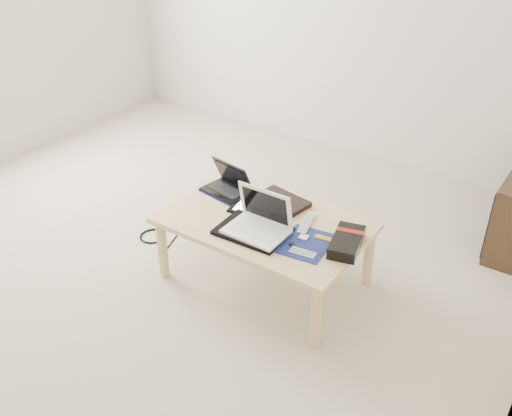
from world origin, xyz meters
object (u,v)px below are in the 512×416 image
Objects in this scene: coffee_table at (265,228)px; gpu_box at (347,242)px; netbook at (228,186)px; white_laptop at (259,222)px.

gpu_box is at bearing 3.04° from coffee_table.
netbook is (-0.36, 0.14, 0.09)m from coffee_table.
coffee_table is 3.68× the size of netbook.
white_laptop reaches higher than gpu_box.
white_laptop reaches higher than netbook.
netbook reaches higher than gpu_box.
white_laptop is (0.40, -0.26, 0.03)m from netbook.
netbook is 0.98× the size of gpu_box.
netbook is 0.48m from white_laptop.
gpu_box is at bearing -8.02° from netbook.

